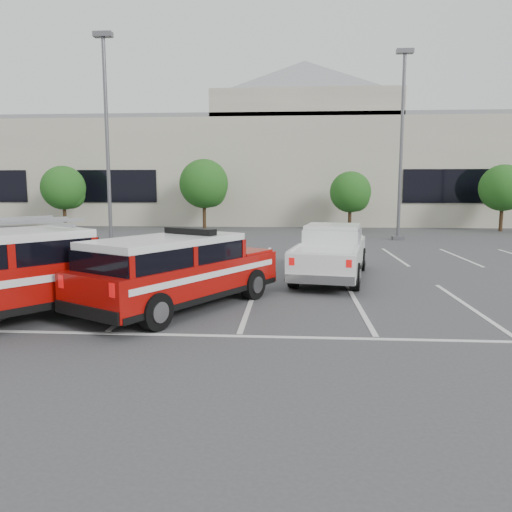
% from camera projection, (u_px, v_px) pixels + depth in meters
% --- Properties ---
extents(ground, '(120.00, 120.00, 0.00)m').
position_uv_depth(ground, '(250.00, 303.00, 12.65)').
color(ground, '#3C3C3F').
rests_on(ground, ground).
extents(stall_markings, '(23.00, 15.00, 0.01)m').
position_uv_depth(stall_markings, '(261.00, 273.00, 17.10)').
color(stall_markings, silver).
rests_on(stall_markings, ground).
extents(convention_building, '(60.00, 16.99, 13.20)m').
position_uv_depth(convention_building, '(282.00, 166.00, 43.48)').
color(convention_building, beige).
rests_on(convention_building, ground).
extents(tree_left, '(3.07, 3.07, 4.42)m').
position_uv_depth(tree_left, '(65.00, 189.00, 35.09)').
color(tree_left, '#3F2B19').
rests_on(tree_left, ground).
extents(tree_mid_left, '(3.37, 3.37, 4.85)m').
position_uv_depth(tree_mid_left, '(205.00, 185.00, 34.36)').
color(tree_mid_left, '#3F2B19').
rests_on(tree_mid_left, ground).
extents(tree_mid_right, '(2.77, 2.77, 3.99)m').
position_uv_depth(tree_mid_right, '(352.00, 193.00, 33.74)').
color(tree_mid_right, '#3F2B19').
rests_on(tree_mid_right, ground).
extents(tree_right, '(3.07, 3.07, 4.42)m').
position_uv_depth(tree_right, '(504.00, 189.00, 33.01)').
color(tree_right, '#3F2B19').
rests_on(tree_right, ground).
extents(light_pole_left, '(0.90, 0.60, 10.24)m').
position_uv_depth(light_pole_left, '(107.00, 140.00, 24.36)').
color(light_pole_left, '#59595E').
rests_on(light_pole_left, ground).
extents(light_pole_mid, '(0.90, 0.60, 10.24)m').
position_uv_depth(light_pole_mid, '(401.00, 145.00, 27.27)').
color(light_pole_mid, '#59595E').
rests_on(light_pole_mid, ground).
extents(fire_chief_suv, '(4.49, 5.73, 1.93)m').
position_uv_depth(fire_chief_suv, '(178.00, 276.00, 12.01)').
color(fire_chief_suv, '#8F0A06').
rests_on(fire_chief_suv, ground).
extents(white_pickup, '(2.90, 5.81, 1.71)m').
position_uv_depth(white_pickup, '(331.00, 257.00, 16.09)').
color(white_pickup, silver).
rests_on(white_pickup, ground).
extents(ladder_suv, '(5.24, 5.83, 2.23)m').
position_uv_depth(ladder_suv, '(14.00, 280.00, 11.02)').
color(ladder_suv, '#8F0A06').
rests_on(ladder_suv, ground).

